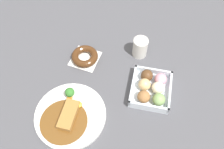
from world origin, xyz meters
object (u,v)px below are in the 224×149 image
chocolate_ring_donut (85,56)px  coffee_mug (140,47)px  curry_plate (70,115)px  donut_box (151,88)px

chocolate_ring_donut → coffee_mug: coffee_mug is taller
chocolate_ring_donut → coffee_mug: (-0.08, 0.23, 0.03)m
curry_plate → donut_box: bearing=120.8°
curry_plate → donut_box: (-0.17, 0.29, 0.01)m
curry_plate → coffee_mug: bearing=148.8°
donut_box → curry_plate: bearing=-59.2°
curry_plate → coffee_mug: size_ratio=2.99×
donut_box → coffee_mug: 0.20m
curry_plate → chocolate_ring_donut: bearing=-176.4°
donut_box → coffee_mug: bearing=-158.0°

